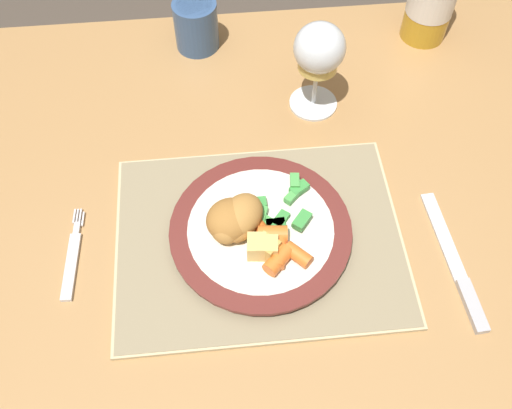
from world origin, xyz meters
name	(u,v)px	position (x,y,z in m)	size (l,w,h in m)	color
ground_plane	(238,374)	(0.00, 0.00, 0.00)	(6.00, 6.00, 0.00)	#4C4238
dining_table	(227,241)	(0.00, 0.00, 0.65)	(1.43, 0.82, 0.74)	#AD7F4C
placemat	(258,239)	(0.04, -0.05, 0.74)	(0.38, 0.29, 0.01)	#CCB789
dinner_plate	(260,232)	(0.04, -0.05, 0.76)	(0.24, 0.24, 0.02)	white
breaded_croquettes	(234,220)	(0.01, -0.05, 0.79)	(0.10, 0.09, 0.04)	#A87033
green_beans_pile	(279,210)	(0.07, -0.03, 0.77)	(0.09, 0.09, 0.02)	#338438
glazed_carrots	(276,246)	(0.06, -0.08, 0.78)	(0.08, 0.09, 0.02)	orange
fork	(71,259)	(-0.20, -0.06, 0.74)	(0.02, 0.14, 0.01)	silver
table_knife	(457,271)	(0.29, -0.13, 0.74)	(0.03, 0.20, 0.01)	silver
wine_glass	(318,53)	(0.15, 0.18, 0.84)	(0.07, 0.07, 0.15)	silver
roast_potatoes	(263,248)	(0.04, -0.09, 0.78)	(0.04, 0.04, 0.03)	#E5BC66
drinking_cup	(195,24)	(-0.02, 0.34, 0.78)	(0.07, 0.07, 0.08)	#385684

